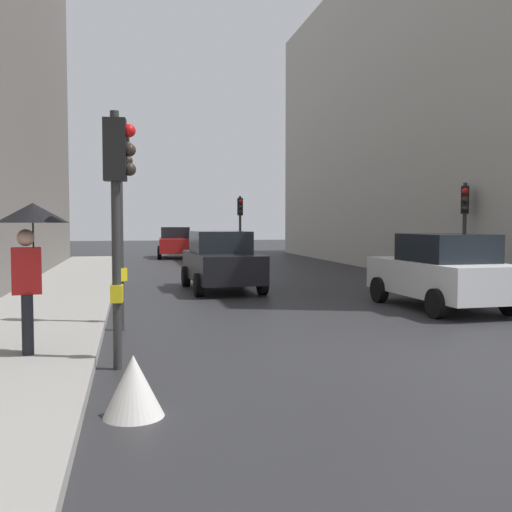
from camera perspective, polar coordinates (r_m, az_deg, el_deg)
The scene contains 12 objects.
ground_plane at distance 9.53m, azimuth 19.49°, elevation -9.22°, with size 120.00×120.00×0.00m, color #28282B.
sidewalk_kerb at distance 14.19m, azimuth -19.24°, elevation -4.83°, with size 2.68×40.00×0.16m, color gray.
building_facade_right at distance 30.28m, azimuth 21.32°, elevation 12.42°, with size 12.00×28.24×13.96m, color #B2ADA3.
traffic_light_near_right at distance 11.39m, azimuth -12.82°, elevation 6.60°, with size 0.44×0.38×3.94m.
traffic_light_far_median at distance 29.15m, azimuth -1.52°, elevation 3.73°, with size 0.25×0.43×3.31m.
traffic_light_mid_street at distance 19.22m, azimuth 19.31°, elevation 3.65°, with size 0.37×0.44×3.23m.
traffic_light_near_left at distance 8.35m, azimuth -13.11°, elevation 5.94°, with size 0.44×0.26×3.52m.
car_red_sedan at distance 34.62m, azimuth -7.72°, elevation 1.29°, with size 2.17×4.28×1.76m.
car_white_compact at distance 14.64m, azimuth 17.31°, elevation -1.42°, with size 2.17×4.28×1.76m.
car_dark_suv at distance 17.85m, azimuth -3.33°, elevation -0.47°, with size 2.15×4.27×1.76m.
pedestrian_with_umbrella at distance 9.02m, azimuth -20.71°, elevation 1.85°, with size 1.00×1.00×2.14m.
warning_sign_triangle at distance 6.48m, azimuth -11.63°, elevation -12.05°, with size 0.64×0.64×0.65m, color silver.
Camera 1 is at (-4.87, -7.94, 2.02)m, focal length 41.88 mm.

